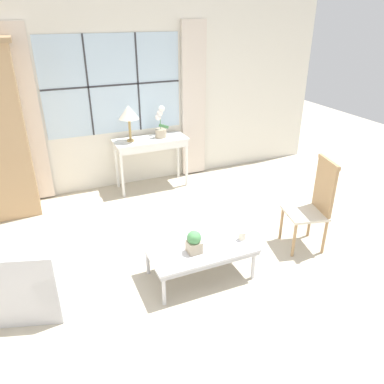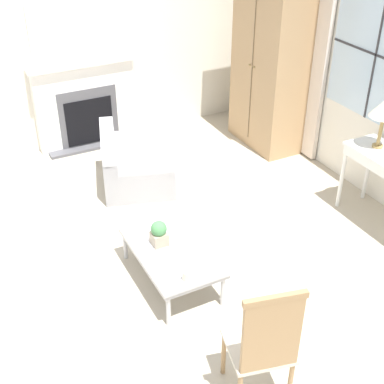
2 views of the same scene
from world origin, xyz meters
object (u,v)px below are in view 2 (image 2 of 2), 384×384
at_px(side_chair_wooden, 265,342).
at_px(coffee_table, 171,251).
at_px(pillar_candle, 187,277).
at_px(armchair_upholstered, 135,167).
at_px(armoire, 271,60).
at_px(fireplace, 85,99).
at_px(potted_plant_small, 159,233).

bearing_deg(side_chair_wooden, coffee_table, -179.46).
bearing_deg(side_chair_wooden, pillar_candle, -175.27).
xyz_separation_m(armchair_upholstered, pillar_candle, (2.23, -0.42, 0.18)).
xyz_separation_m(armoire, coffee_table, (2.03, -2.40, -0.83)).
bearing_deg(pillar_candle, fireplace, 175.70).
distance_m(armoire, side_chair_wooden, 4.29).
relative_size(fireplace, armchair_upholstered, 1.78).
xyz_separation_m(fireplace, armchair_upholstered, (1.34, 0.15, -0.41)).
bearing_deg(side_chair_wooden, fireplace, 177.71).
height_order(coffee_table, potted_plant_small, potted_plant_small).
xyz_separation_m(coffee_table, potted_plant_small, (-0.10, -0.07, 0.17)).
distance_m(potted_plant_small, pillar_candle, 0.57).
bearing_deg(armchair_upholstered, pillar_candle, -10.65).
height_order(potted_plant_small, pillar_candle, potted_plant_small).
xyz_separation_m(side_chair_wooden, coffee_table, (-1.49, -0.01, -0.27)).
distance_m(armoire, coffee_table, 3.25).
xyz_separation_m(side_chair_wooden, pillar_candle, (-1.02, -0.08, -0.18)).
bearing_deg(armoire, coffee_table, -49.75).
bearing_deg(coffee_table, side_chair_wooden, 0.54).
bearing_deg(pillar_candle, side_chair_wooden, 4.73).
relative_size(side_chair_wooden, pillar_candle, 9.83).
distance_m(armchair_upholstered, pillar_candle, 2.28).
distance_m(side_chair_wooden, potted_plant_small, 1.59).
relative_size(armoire, side_chair_wooden, 2.10).
xyz_separation_m(armoire, pillar_candle, (2.49, -2.47, -0.74)).
distance_m(armoire, armchair_upholstered, 2.26).
bearing_deg(armoire, pillar_candle, -44.69).
relative_size(armchair_upholstered, coffee_table, 0.98).
height_order(fireplace, armchair_upholstered, fireplace).
bearing_deg(side_chair_wooden, potted_plant_small, -177.05).
height_order(armchair_upholstered, side_chair_wooden, side_chair_wooden).
distance_m(side_chair_wooden, pillar_candle, 1.04).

